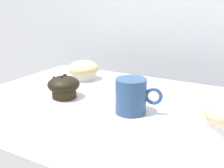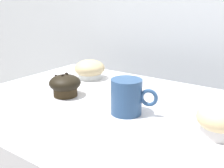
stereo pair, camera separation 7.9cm
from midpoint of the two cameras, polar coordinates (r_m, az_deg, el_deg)
wall_back at (r=1.27m, az=19.77°, el=3.53°), size 3.20×0.10×1.80m
muffin_front_center at (r=1.00m, az=-2.64°, el=3.13°), size 0.12×0.12×0.07m
muffin_back_left at (r=0.63m, az=25.63°, el=-7.23°), size 0.10×0.10×0.07m
muffin_back_right at (r=0.82m, az=-7.48°, el=-0.25°), size 0.10×0.10×0.07m
coffee_cup at (r=0.68m, az=6.62°, el=-2.64°), size 0.12×0.08×0.09m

